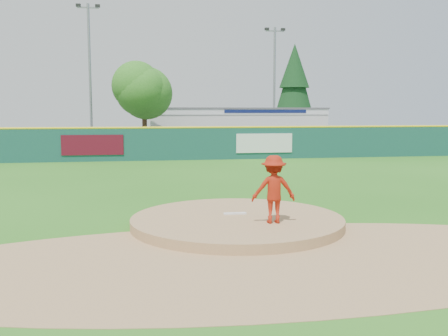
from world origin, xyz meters
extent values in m
plane|color=#286B19|center=(0.00, 0.00, 0.00)|extent=(120.00, 120.00, 0.00)
cylinder|color=#9E774C|center=(0.00, 0.00, 0.00)|extent=(5.50, 5.50, 0.50)
cube|color=white|center=(0.00, 0.30, 0.27)|extent=(0.60, 0.15, 0.04)
cylinder|color=#9E774C|center=(0.00, -3.00, 0.01)|extent=(15.40, 15.40, 0.01)
cube|color=#38383A|center=(0.00, 27.00, 0.01)|extent=(44.00, 16.00, 0.02)
imported|color=#9E1E0D|center=(0.74, -0.84, 1.08)|extent=(1.11, 0.69, 1.66)
imported|color=silver|center=(6.37, 24.38, 0.64)|extent=(4.59, 2.40, 1.23)
cube|color=silver|center=(6.00, 32.00, 1.60)|extent=(15.00, 8.00, 3.20)
cube|color=white|center=(6.00, 27.98, 3.00)|extent=(15.00, 0.06, 0.55)
cube|color=#0F194C|center=(8.00, 27.94, 3.00)|extent=(7.00, 0.03, 0.28)
cube|color=#59595B|center=(6.00, 32.00, 3.25)|extent=(15.20, 8.20, 0.12)
cube|color=#590C1C|center=(-5.17, 17.92, 1.00)|extent=(3.60, 0.04, 1.20)
cube|color=white|center=(5.33, 17.92, 1.00)|extent=(3.60, 0.04, 1.20)
cube|color=blue|center=(-11.18, 21.75, 1.61)|extent=(1.07, 1.07, 0.11)
cube|color=gray|center=(-11.18, 21.75, 0.78)|extent=(1.03, 1.03, 1.57)
cube|color=#15463F|center=(0.00, 18.00, 1.00)|extent=(40.00, 0.10, 2.00)
cylinder|color=yellow|center=(0.00, 18.00, 2.00)|extent=(40.00, 0.14, 0.14)
cylinder|color=#382314|center=(-2.00, 25.00, 1.30)|extent=(0.36, 0.36, 2.60)
sphere|color=#387F23|center=(-2.00, 25.00, 4.56)|extent=(5.60, 5.60, 5.60)
cylinder|color=#382314|center=(13.00, 36.00, 0.80)|extent=(0.40, 0.40, 1.60)
cone|color=#113A16|center=(13.00, 36.00, 5.55)|extent=(4.40, 4.40, 7.90)
cylinder|color=gray|center=(-6.00, 27.00, 5.50)|extent=(0.20, 0.20, 11.00)
cube|color=gray|center=(-6.00, 27.00, 10.70)|extent=(1.60, 0.10, 0.10)
cube|color=black|center=(-6.70, 27.00, 10.85)|extent=(0.35, 0.25, 0.20)
cube|color=black|center=(-5.30, 27.00, 10.85)|extent=(0.35, 0.25, 0.20)
cylinder|color=gray|center=(9.00, 29.00, 5.00)|extent=(0.20, 0.20, 10.00)
cube|color=gray|center=(9.00, 29.00, 9.70)|extent=(1.60, 0.10, 0.10)
cube|color=black|center=(8.30, 29.00, 9.85)|extent=(0.35, 0.25, 0.20)
cube|color=black|center=(9.70, 29.00, 9.85)|extent=(0.35, 0.25, 0.20)
camera|label=1|loc=(-2.50, -12.49, 2.96)|focal=40.00mm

